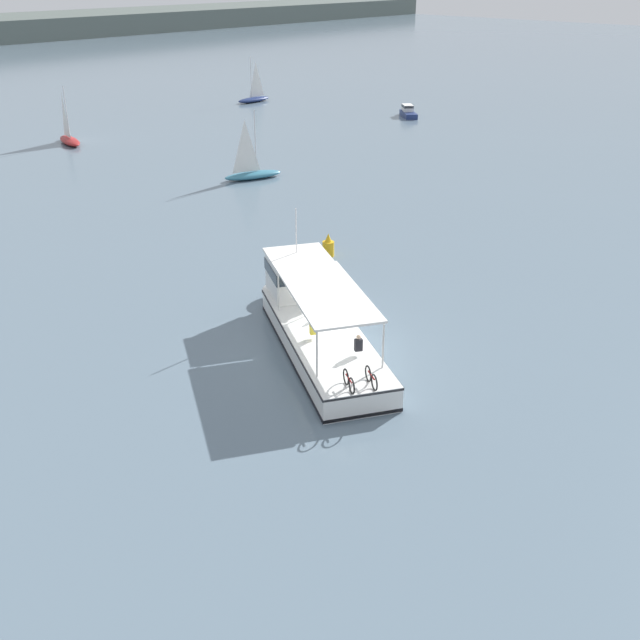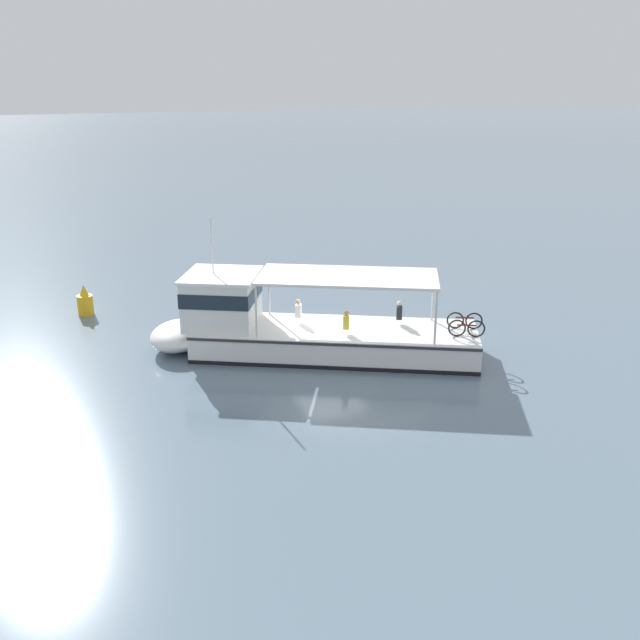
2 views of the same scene
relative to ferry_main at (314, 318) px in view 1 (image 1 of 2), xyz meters
name	(u,v)px [view 1 (image 1 of 2)]	position (x,y,z in m)	size (l,w,h in m)	color
ground_plane	(339,349)	(-0.02, -1.58, -1.02)	(400.00, 400.00, 0.00)	slate
ferry_main	(314,318)	(0.00, 0.00, 0.00)	(9.21, 12.48, 5.32)	white
motorboat_outer_anchorage	(408,112)	(47.35, 29.95, -0.47)	(3.32, 3.59, 1.26)	navy
sailboat_far_right	(254,98)	(42.10, 49.93, -0.47)	(4.85, 1.57, 5.40)	navy
sailboat_near_port	(252,172)	(17.15, 22.94, -0.47)	(4.99, 2.99, 5.40)	teal
sailboat_far_left	(69,138)	(13.89, 45.31, -0.47)	(2.61, 5.00, 5.40)	maroon
channel_buoy	(328,247)	(8.37, 6.72, -0.45)	(0.70, 0.70, 1.40)	gold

